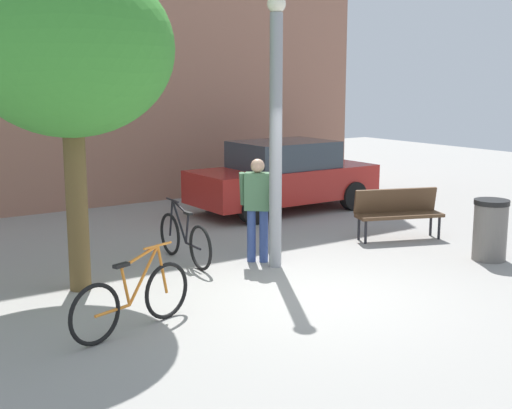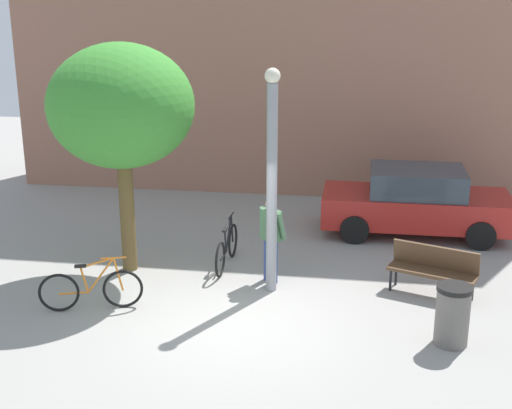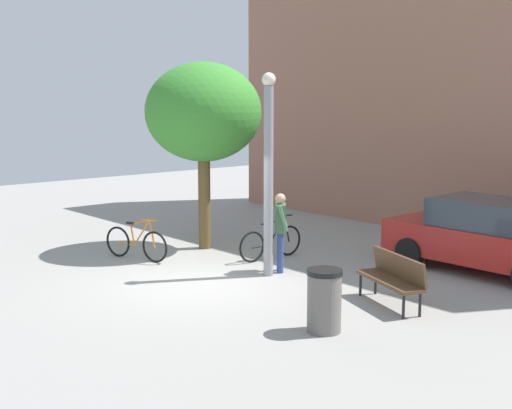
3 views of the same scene
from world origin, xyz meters
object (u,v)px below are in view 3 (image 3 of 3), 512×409
Objects in this scene: bicycle_orange at (136,243)px; park_bench at (393,275)px; person_by_lamppost at (280,227)px; trash_bin at (324,300)px; bicycle_black at (271,242)px; plaza_tree at (203,113)px; parked_car_red at (487,236)px; lamppost at (268,169)px.

park_bench is at bearing 14.81° from bicycle_orange.
trash_bin is (3.17, -2.05, -0.46)m from person_by_lamppost.
person_by_lamppost is 0.92× the size of bicycle_black.
person_by_lamppost is 3.06m from park_bench.
plaza_tree reaches higher than trash_bin.
parked_car_red is at bearing 92.21° from park_bench.
bicycle_orange is 0.42× the size of parked_car_red.
trash_bin is (0.26, -5.25, -0.27)m from parked_car_red.
plaza_tree reaches higher than park_bench.
bicycle_black reaches higher than park_bench.
lamppost is at bearing -44.91° from bicycle_black.
bicycle_orange is at bearing -149.85° from person_by_lamppost.
bicycle_orange is 1.75× the size of trash_bin.
trash_bin is (4.15, -2.69, 0.12)m from bicycle_black.
trash_bin is at bearing -87.15° from parked_car_red.
parked_car_red is (2.90, 3.20, -0.19)m from person_by_lamppost.
park_bench is at bearing 5.13° from lamppost.
lamppost reaches higher than trash_bin.
plaza_tree is at bearing -166.46° from bicycle_black.
person_by_lamppost reaches higher than bicycle_orange.
park_bench is 6.53m from plaza_tree.
person_by_lamppost is 0.37× the size of plaza_tree.
parked_car_red is at bearing 47.80° from person_by_lamppost.
park_bench is (3.03, -0.13, -0.42)m from person_by_lamppost.
trash_bin reaches higher than bicycle_black.
plaza_tree is 7.03m from trash_bin.
bicycle_orange is at bearing -91.74° from plaza_tree.
parked_car_red is at bearing 92.85° from trash_bin.
plaza_tree reaches higher than bicycle_orange.
bicycle_black is at bearing 146.84° from person_by_lamppost.
plaza_tree is at bearing 88.26° from bicycle_orange.
bicycle_orange is at bearing -139.97° from parked_car_red.
trash_bin reaches higher than bicycle_orange.
trash_bin is at bearing -3.13° from bicycle_orange.
park_bench is at bearing -2.48° from person_by_lamppost.
bicycle_black is 3.07m from bicycle_orange.
plaza_tree is 3.47m from bicycle_orange.
parked_car_red is at bearing 40.03° from bicycle_orange.
lamppost is 2.34m from bicycle_black.
lamppost is 3.90m from trash_bin.
bicycle_black is at bearing -146.66° from parked_car_red.
lamppost is 1.30m from person_by_lamppost.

